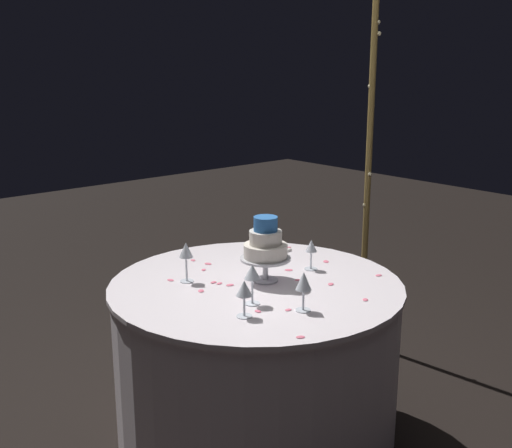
{
  "coord_description": "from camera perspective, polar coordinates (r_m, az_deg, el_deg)",
  "views": [
    {
      "loc": [
        -1.7,
        -1.94,
        1.68
      ],
      "look_at": [
        0.0,
        0.0,
        1.01
      ],
      "focal_mm": 44.31,
      "sensor_mm": 36.0,
      "label": 1
    }
  ],
  "objects": [
    {
      "name": "cake_knife",
      "position": [
        3.12,
        1.59,
        -2.83
      ],
      "size": [
        0.3,
        0.05,
        0.01
      ],
      "color": "silver",
      "rests_on": "main_table"
    },
    {
      "name": "rose_petal_8",
      "position": [
        2.58,
        -1.12,
        -6.62
      ],
      "size": [
        0.03,
        0.02,
        0.0
      ],
      "primitive_type": "ellipsoid",
      "rotation": [
        0.0,
        0.0,
        6.25
      ],
      "color": "#EA6B84",
      "rests_on": "main_table"
    },
    {
      "name": "rose_petal_5",
      "position": [
        2.78,
        3.75,
        -5.05
      ],
      "size": [
        0.03,
        0.02,
        0.0
      ],
      "primitive_type": "ellipsoid",
      "rotation": [
        0.0,
        0.0,
        3.07
      ],
      "color": "#EA6B84",
      "rests_on": "main_table"
    },
    {
      "name": "wine_glass_0",
      "position": [
        2.42,
        4.32,
        -5.3
      ],
      "size": [
        0.06,
        0.06,
        0.16
      ],
      "color": "silver",
      "rests_on": "main_table"
    },
    {
      "name": "rose_petal_2",
      "position": [
        2.91,
        2.97,
        -4.16
      ],
      "size": [
        0.04,
        0.05,
        0.0
      ],
      "primitive_type": "ellipsoid",
      "rotation": [
        0.0,
        0.0,
        5.48
      ],
      "color": "#EA6B84",
      "rests_on": "main_table"
    },
    {
      "name": "rose_petal_19",
      "position": [
        2.74,
        -3.32,
        -5.37
      ],
      "size": [
        0.03,
        0.02,
        0.0
      ],
      "primitive_type": "ellipsoid",
      "rotation": [
        0.0,
        0.0,
        0.11
      ],
      "color": "#EA6B84",
      "rests_on": "main_table"
    },
    {
      "name": "main_table",
      "position": [
        2.9,
        0.0,
        -12.27
      ],
      "size": [
        1.27,
        1.27,
        0.75
      ],
      "color": "white",
      "rests_on": "ground"
    },
    {
      "name": "rose_petal_4",
      "position": [
        3.06,
        -5.71,
        -3.27
      ],
      "size": [
        0.03,
        0.03,
        0.0
      ],
      "primitive_type": "ellipsoid",
      "rotation": [
        0.0,
        0.0,
        4.56
      ],
      "color": "#EA6B84",
      "rests_on": "main_table"
    },
    {
      "name": "rose_petal_0",
      "position": [
        3.01,
        1.25,
        -3.52
      ],
      "size": [
        0.04,
        0.04,
        0.0
      ],
      "primitive_type": "ellipsoid",
      "rotation": [
        0.0,
        0.0,
        5.76
      ],
      "color": "#EA6B84",
      "rests_on": "main_table"
    },
    {
      "name": "rose_petal_14",
      "position": [
        2.8,
        -7.73,
        -5.03
      ],
      "size": [
        0.03,
        0.04,
        0.0
      ],
      "primitive_type": "ellipsoid",
      "rotation": [
        0.0,
        0.0,
        1.75
      ],
      "color": "#EA6B84",
      "rests_on": "main_table"
    },
    {
      "name": "rose_petal_6",
      "position": [
        3.0,
        -4.4,
        -3.61
      ],
      "size": [
        0.03,
        0.04,
        0.0
      ],
      "primitive_type": "ellipsoid",
      "rotation": [
        0.0,
        0.0,
        4.97
      ],
      "color": "#EA6B84",
      "rests_on": "main_table"
    },
    {
      "name": "rose_petal_18",
      "position": [
        2.44,
        0.17,
        -7.87
      ],
      "size": [
        0.02,
        0.03,
        0.0
      ],
      "primitive_type": "ellipsoid",
      "rotation": [
        0.0,
        0.0,
        1.68
      ],
      "color": "#EA6B84",
      "rests_on": "main_table"
    },
    {
      "name": "wine_glass_1",
      "position": [
        2.74,
        -6.34,
        -2.55
      ],
      "size": [
        0.06,
        0.06,
        0.18
      ],
      "color": "silver",
      "rests_on": "main_table"
    },
    {
      "name": "rose_petal_16",
      "position": [
        3.05,
        6.31,
        -3.37
      ],
      "size": [
        0.04,
        0.05,
        0.0
      ],
      "primitive_type": "ellipsoid",
      "rotation": [
        0.0,
        0.0,
        4.02
      ],
      "color": "#EA6B84",
      "rests_on": "main_table"
    },
    {
      "name": "rose_petal_3",
      "position": [
        3.26,
        2.99,
        -2.11
      ],
      "size": [
        0.03,
        0.03,
        0.0
      ],
      "primitive_type": "ellipsoid",
      "rotation": [
        0.0,
        0.0,
        2.02
      ],
      "color": "#EA6B84",
      "rests_on": "main_table"
    },
    {
      "name": "rose_petal_15",
      "position": [
        2.76,
        -3.86,
        -5.27
      ],
      "size": [
        0.03,
        0.03,
        0.0
      ],
      "primitive_type": "ellipsoid",
      "rotation": [
        0.0,
        0.0,
        0.15
      ],
      "color": "#EA6B84",
      "rests_on": "main_table"
    },
    {
      "name": "rose_petal_13",
      "position": [
        2.89,
        11.01,
        -4.56
      ],
      "size": [
        0.04,
        0.03,
        0.0
      ],
      "primitive_type": "ellipsoid",
      "rotation": [
        0.0,
        0.0,
        6.13
      ],
      "color": "#EA6B84",
      "rests_on": "main_table"
    },
    {
      "name": "rose_petal_9",
      "position": [
        2.66,
        -4.99,
        -6.02
      ],
      "size": [
        0.04,
        0.04,
        0.0
      ],
      "primitive_type": "ellipsoid",
      "rotation": [
        0.0,
        0.0,
        1.03
      ],
      "color": "#EA6B84",
      "rests_on": "main_table"
    },
    {
      "name": "tiered_cake",
      "position": [
        2.72,
        0.87,
        -1.93
      ],
      "size": [
        0.22,
        0.22,
        0.29
      ],
      "color": "silver",
      "rests_on": "main_table"
    },
    {
      "name": "ground_plane",
      "position": [
        3.08,
        0.0,
        -18.47
      ],
      "size": [
        12.0,
        12.0,
        0.0
      ],
      "primitive_type": "plane",
      "color": "black"
    },
    {
      "name": "rose_petal_17",
      "position": [
        2.92,
        -4.75,
        -4.14
      ],
      "size": [
        0.03,
        0.03,
        0.0
      ],
      "primitive_type": "ellipsoid",
      "rotation": [
        0.0,
        0.0,
        0.83
      ],
      "color": "#EA6B84",
      "rests_on": "main_table"
    },
    {
      "name": "wine_glass_2",
      "position": [
        2.47,
        -0.34,
        -4.54
      ],
      "size": [
        0.06,
        0.06,
        0.16
      ],
      "color": "silver",
      "rests_on": "main_table"
    },
    {
      "name": "wine_glass_4",
      "position": [
        2.36,
        -1.07,
        -5.99
      ],
      "size": [
        0.06,
        0.06,
        0.14
      ],
      "color": "silver",
      "rests_on": "main_table"
    },
    {
      "name": "wine_glass_3",
      "position": [
        2.9,
        5.01,
        -2.19
      ],
      "size": [
        0.06,
        0.06,
        0.14
      ],
      "color": "silver",
      "rests_on": "main_table"
    },
    {
      "name": "rose_petal_10",
      "position": [
        2.46,
        2.93,
        -7.74
      ],
      "size": [
        0.03,
        0.02,
        0.0
      ],
      "primitive_type": "ellipsoid",
      "rotation": [
        0.0,
        0.0,
        3.03
      ],
      "color": "#EA6B84",
      "rests_on": "main_table"
    },
    {
      "name": "rose_petal_1",
      "position": [
        2.75,
        6.76,
        -5.41
      ],
      "size": [
        0.04,
        0.04,
        0.0
      ],
      "primitive_type": "ellipsoid",
      "rotation": [
        0.0,
        0.0,
        3.62
      ],
      "color": "#EA6B84",
      "rests_on": "main_table"
    },
    {
      "name": "rose_petal_11",
      "position": [
        2.24,
        4.04,
        -10.14
      ],
      "size": [
        0.04,
        0.04,
        0.0
      ],
      "primitive_type": "ellipsoid",
      "rotation": [
        0.0,
        0.0,
        2.59
      ],
      "color": "#EA6B84",
      "rests_on": "main_table"
    },
    {
      "name": "rose_petal_12",
      "position": [
        2.72,
        -2.37,
        -5.52
      ],
      "size": [
        0.04,
        0.03,
        0.0
      ],
      "primitive_type": "ellipsoid",
      "rotation": [
        0.0,
        0.0,
        6.06
      ],
      "color": "#EA6B84",
      "rests_on": "main_table"
    },
    {
      "name": "rose_petal_7",
      "position": [
        2.59,
        9.84,
        -6.74
      ],
      "size": [
        0.04,
        0.04,
        0.0
      ],
      "primitive_type": "ellipsoid",
      "rotation": [
        0.0,
        0.0,
        0.66
      ],
      "color": "#EA6B84",
      "rests_on": "main_table"
    },
    {
      "name": "decorative_arch",
      "position": [
        2.84,
        -4.38,
        11.96
      ],
      "size": [
        2.33,
        0.06,
        2.35
      ],
      "color": "olive",
      "rests_on": "ground"
    }
  ]
}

